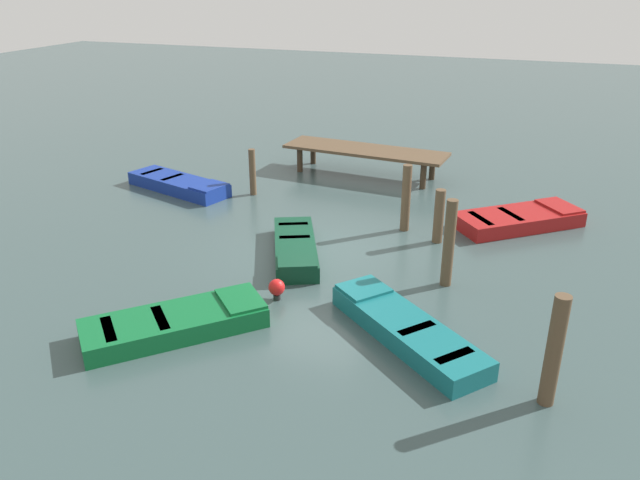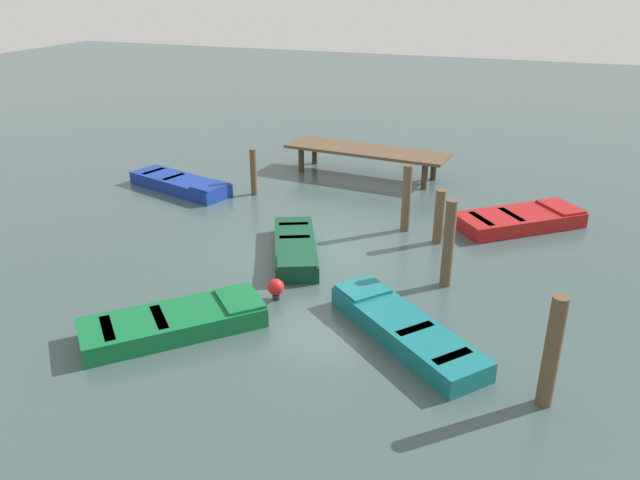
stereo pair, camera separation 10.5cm
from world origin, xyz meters
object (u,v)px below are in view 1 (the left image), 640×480
object	(u,v)px
rowboat_teal	(406,329)
rowboat_blue	(179,184)
mooring_piling_near_right	(449,243)
dock_segment	(365,152)
mooring_piling_center	(554,351)
rowboat_green	(176,322)
mooring_piling_mid_right	(252,172)
rowboat_dark_green	(295,248)
rowboat_red	(519,219)
mooring_piling_near_left	(406,198)
mooring_piling_far_right	(439,216)
marker_buoy	(277,288)

from	to	relation	value
rowboat_teal	rowboat_blue	bearing A→B (deg)	4.80
mooring_piling_near_right	dock_segment	bearing A→B (deg)	118.91
mooring_piling_center	mooring_piling_near_right	distance (m)	4.31
rowboat_green	mooring_piling_mid_right	world-z (taller)	mooring_piling_mid_right
rowboat_dark_green	mooring_piling_near_right	distance (m)	3.90
mooring_piling_center	rowboat_red	bearing A→B (deg)	96.68
mooring_piling_near_left	mooring_piling_far_right	xyz separation A→B (m)	(1.00, -0.51, -0.21)
mooring_piling_near_left	marker_buoy	size ratio (longest dim) A/B	3.87
mooring_piling_center	mooring_piling_mid_right	bearing A→B (deg)	139.28
rowboat_teal	mooring_piling_center	size ratio (longest dim) A/B	1.79
rowboat_green	mooring_piling_far_right	distance (m)	7.43
rowboat_dark_green	rowboat_blue	bearing A→B (deg)	-146.31
mooring_piling_near_left	mooring_piling_near_right	distance (m)	3.29
dock_segment	mooring_piling_near_right	xyz separation A→B (m)	(4.03, -7.29, 0.19)
dock_segment	rowboat_teal	world-z (taller)	dock_segment
rowboat_teal	rowboat_blue	world-z (taller)	same
rowboat_green	mooring_piling_far_right	bearing A→B (deg)	11.82
mooring_piling_near_left	mooring_piling_far_right	size ratio (longest dim) A/B	1.28
rowboat_green	mooring_piling_center	xyz separation A→B (m)	(6.94, 0.17, 0.79)
rowboat_green	mooring_piling_far_right	world-z (taller)	mooring_piling_far_right
dock_segment	mooring_piling_mid_right	bearing A→B (deg)	-126.36
dock_segment	mooring_piling_near_right	distance (m)	8.33
rowboat_green	dock_segment	bearing A→B (deg)	41.72
dock_segment	marker_buoy	world-z (taller)	dock_segment
dock_segment	rowboat_red	xyz separation A→B (m)	(5.36, -3.05, -0.62)
rowboat_teal	mooring_piling_mid_right	world-z (taller)	mooring_piling_mid_right
mooring_piling_far_right	mooring_piling_near_right	distance (m)	2.45
rowboat_dark_green	rowboat_blue	xyz separation A→B (m)	(-5.43, 3.39, -0.00)
rowboat_dark_green	marker_buoy	distance (m)	2.29
rowboat_red	rowboat_green	bearing A→B (deg)	-165.87
rowboat_teal	rowboat_blue	distance (m)	10.83
mooring_piling_near_right	mooring_piling_mid_right	bearing A→B (deg)	148.73
dock_segment	marker_buoy	distance (m)	9.29
marker_buoy	mooring_piling_far_right	bearing A→B (deg)	57.75
mooring_piling_mid_right	marker_buoy	bearing A→B (deg)	-60.33
rowboat_teal	rowboat_green	bearing A→B (deg)	56.67
mooring_piling_mid_right	mooring_piling_far_right	world-z (taller)	mooring_piling_mid_right
rowboat_dark_green	mooring_piling_far_right	xyz separation A→B (m)	(3.20, 2.08, 0.51)
rowboat_blue	mooring_piling_center	world-z (taller)	mooring_piling_center
mooring_piling_near_left	mooring_piling_mid_right	bearing A→B (deg)	166.33
rowboat_blue	mooring_piling_near_left	bearing A→B (deg)	10.87
mooring_piling_mid_right	mooring_piling_near_right	distance (m)	7.97
dock_segment	mooring_piling_center	distance (m)	12.64
mooring_piling_far_right	rowboat_dark_green	bearing A→B (deg)	-146.99
mooring_piling_mid_right	rowboat_teal	bearing A→B (deg)	-45.96
dock_segment	rowboat_teal	bearing A→B (deg)	-64.52
rowboat_red	marker_buoy	xyz separation A→B (m)	(-4.67, -6.20, 0.07)
rowboat_dark_green	mooring_piling_center	size ratio (longest dim) A/B	1.67
rowboat_teal	rowboat_red	distance (m)	6.98
rowboat_teal	mooring_piling_far_right	distance (m)	4.92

